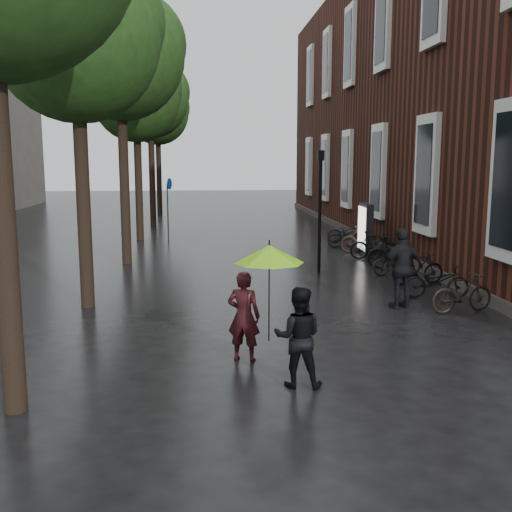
{
  "coord_description": "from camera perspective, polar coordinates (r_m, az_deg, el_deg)",
  "views": [
    {
      "loc": [
        -1.37,
        -7.19,
        3.48
      ],
      "look_at": [
        -0.11,
        6.69,
        1.21
      ],
      "focal_mm": 42.0,
      "sensor_mm": 36.0,
      "label": 1
    }
  ],
  "objects": [
    {
      "name": "person_black",
      "position": [
        9.27,
        4.04,
        -7.7
      ],
      "size": [
        0.86,
        0.72,
        1.57
      ],
      "primitive_type": "imported",
      "rotation": [
        0.0,
        0.0,
        2.96
      ],
      "color": "black",
      "rests_on": "ground"
    },
    {
      "name": "pedestrian_walking",
      "position": [
        14.4,
        13.77,
        -1.16
      ],
      "size": [
        1.19,
        0.73,
        1.89
      ],
      "primitive_type": "imported",
      "rotation": [
        0.0,
        0.0,
        3.4
      ],
      "color": "black",
      "rests_on": "ground"
    },
    {
      "name": "lime_umbrella",
      "position": [
        9.48,
        1.26,
        0.18
      ],
      "size": [
        1.12,
        1.12,
        1.65
      ],
      "rotation": [
        0.0,
        0.0,
        -0.18
      ],
      "color": "black",
      "rests_on": "ground"
    },
    {
      "name": "lamp_post",
      "position": [
        18.36,
        6.12,
        5.4
      ],
      "size": [
        0.19,
        0.19,
        3.73
      ],
      "rotation": [
        0.0,
        0.0,
        -0.11
      ],
      "color": "black",
      "rests_on": "ground"
    },
    {
      "name": "street_trees",
      "position": [
        23.42,
        -12.07,
        16.06
      ],
      "size": [
        4.33,
        34.03,
        8.91
      ],
      "color": "black",
      "rests_on": "ground"
    },
    {
      "name": "person_burgundy",
      "position": [
        10.39,
        -1.17,
        -5.75
      ],
      "size": [
        0.67,
        0.55,
        1.59
      ],
      "primitive_type": "imported",
      "rotation": [
        0.0,
        0.0,
        2.82
      ],
      "color": "black",
      "rests_on": "ground"
    },
    {
      "name": "brick_building",
      "position": [
        29.27,
        19.24,
        13.67
      ],
      "size": [
        10.2,
        33.2,
        12.0
      ],
      "color": "#38160F",
      "rests_on": "ground"
    },
    {
      "name": "parked_bicycles",
      "position": [
        20.13,
        12.03,
        0.43
      ],
      "size": [
        2.07,
        12.35,
        1.02
      ],
      "color": "black",
      "rests_on": "ground"
    },
    {
      "name": "ad_lightbox",
      "position": [
        22.1,
        10.36,
        2.52
      ],
      "size": [
        0.29,
        1.25,
        1.89
      ],
      "rotation": [
        0.0,
        0.0,
        -0.04
      ],
      "color": "black",
      "rests_on": "ground"
    },
    {
      "name": "cycle_sign",
      "position": [
        26.19,
        -8.33,
        5.38
      ],
      "size": [
        0.14,
        0.48,
        2.66
      ],
      "rotation": [
        0.0,
        0.0,
        -0.35
      ],
      "color": "#262628",
      "rests_on": "ground"
    },
    {
      "name": "ground",
      "position": [
        8.11,
        5.26,
        -16.24
      ],
      "size": [
        120.0,
        120.0,
        0.0
      ],
      "primitive_type": "plane",
      "color": "black"
    }
  ]
}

